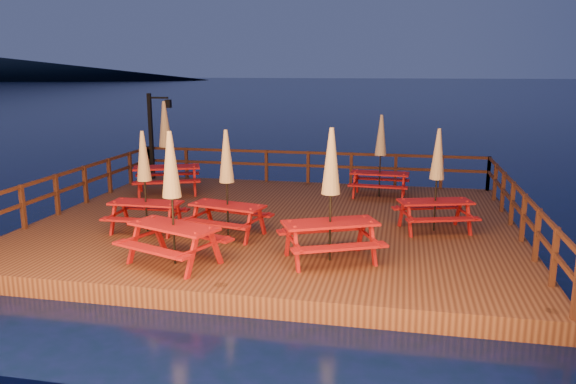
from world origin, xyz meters
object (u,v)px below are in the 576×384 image
picnic_table_0 (227,182)px  picnic_table_1 (166,146)px  lamp_post (155,128)px  picnic_table_2 (172,196)px

picnic_table_0 → picnic_table_1: bearing=142.6°
lamp_post → picnic_table_2: size_ratio=1.13×
picnic_table_0 → picnic_table_1: picnic_table_1 is taller
lamp_post → picnic_table_2: (4.13, -8.24, -0.41)m
lamp_post → picnic_table_0: lamp_post is taller
picnic_table_1 → picnic_table_0: bearing=-72.9°
picnic_table_2 → picnic_table_0: bearing=98.7°
lamp_post → picnic_table_2: 9.23m
lamp_post → picnic_table_1: bearing=-58.4°
lamp_post → picnic_table_0: (4.58, -6.17, -0.50)m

